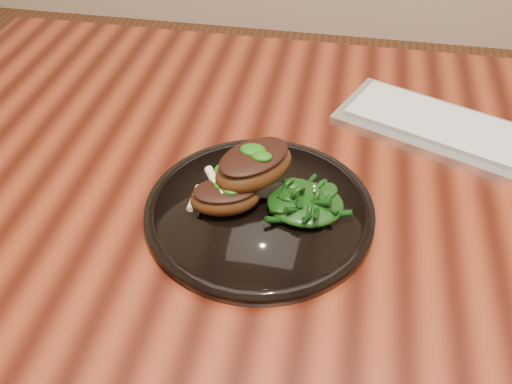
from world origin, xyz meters
TOP-DOWN VIEW (x-y plane):
  - desk at (0.00, 0.00)m, footprint 1.60×0.80m
  - plate at (-0.19, -0.11)m, footprint 0.30×0.30m
  - lamb_chop_front at (-0.23, -0.12)m, footprint 0.10×0.08m
  - lamb_chop_back at (-0.20, -0.08)m, footprint 0.13×0.14m
  - herb_smear at (-0.22, -0.05)m, footprint 0.08×0.05m
  - greens_heap at (-0.13, -0.10)m, footprint 0.10×0.09m
  - keyboard at (0.13, 0.09)m, footprint 0.49×0.32m

SIDE VIEW (x-z plane):
  - desk at x=0.00m, z-range 0.29..1.04m
  - plate at x=-0.19m, z-range 0.75..0.77m
  - keyboard at x=0.13m, z-range 0.75..0.77m
  - herb_smear at x=-0.22m, z-range 0.77..0.77m
  - greens_heap at x=-0.13m, z-range 0.77..0.80m
  - lamb_chop_front at x=-0.23m, z-range 0.77..0.81m
  - lamb_chop_back at x=-0.20m, z-range 0.78..0.84m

